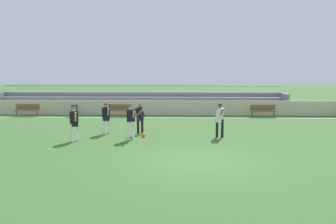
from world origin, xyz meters
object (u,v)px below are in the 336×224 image
bench_near_wall_gap (120,109)px  bench_far_right (263,110)px  bleacher_stand (140,101)px  player_dark_overlapping (106,116)px  player_white_deep_cover (220,117)px  player_dark_challenging (131,119)px  trash_bin (75,110)px  player_dark_dropping_back (140,116)px  bench_far_left (27,109)px  player_dark_pressing_high (74,121)px  soccer_ball (143,135)px

bench_near_wall_gap → bench_far_right: size_ratio=1.00×
bleacher_stand → bench_far_right: bleacher_stand is taller
player_dark_overlapping → player_white_deep_cover: player_white_deep_cover is taller
player_dark_overlapping → player_white_deep_cover: 5.92m
bench_near_wall_gap → player_dark_challenging: (2.04, -8.73, 0.44)m
trash_bin → player_dark_dropping_back: (5.69, -7.22, 0.52)m
bench_near_wall_gap → bench_far_right: 10.40m
player_dark_challenging → player_white_deep_cover: 4.40m
bench_far_right → player_dark_challenging: player_dark_challenging is taller
bench_far_left → player_dark_overlapping: 10.30m
player_dark_overlapping → player_dark_pressing_high: 2.29m
bench_near_wall_gap → player_dark_dropping_back: bearing=-72.1°
trash_bin → player_dark_dropping_back: 9.21m
bench_far_left → player_dark_challenging: 12.50m
soccer_ball → player_dark_dropping_back: bearing=106.7°
bench_near_wall_gap → player_dark_overlapping: bearing=-85.9°
player_dark_challenging → player_dark_pressing_high: size_ratio=1.02×
bench_far_right → soccer_ball: bench_far_right is taller
trash_bin → player_dark_challenging: bearing=-58.4°
bench_far_left → player_dark_overlapping: size_ratio=1.11×
bench_far_left → player_dark_dropping_back: size_ratio=1.11×
bench_far_left → player_dark_pressing_high: 11.15m
bench_near_wall_gap → soccer_ball: size_ratio=8.18×
bench_near_wall_gap → trash_bin: (-3.39, 0.08, -0.10)m
bleacher_stand → bench_far_right: 9.90m
bleacher_stand → bench_near_wall_gap: bearing=-108.0°
bench_near_wall_gap → trash_bin: bearing=178.7°
player_dark_challenging → player_dark_pressing_high: bearing=-170.5°
bleacher_stand → player_white_deep_cover: (5.29, -11.28, 0.13)m
player_white_deep_cover → player_dark_pressing_high: (-6.94, -1.23, -0.05)m
bench_far_right → player_dark_pressing_high: (-10.96, -9.17, 0.42)m
bleacher_stand → bench_near_wall_gap: bleacher_stand is taller
bleacher_stand → soccer_ball: size_ratio=108.24×
player_dark_challenging → player_dark_overlapping: 2.21m
player_dark_overlapping → bench_far_left: bearing=136.0°
soccer_ball → player_white_deep_cover: bearing=1.1°
player_dark_overlapping → player_white_deep_cover: (5.87, -0.80, 0.05)m
bench_far_right → player_white_deep_cover: player_white_deep_cover is taller
bleacher_stand → player_dark_dropping_back: (1.22, -10.48, 0.09)m
trash_bin → player_dark_pressing_high: (2.82, -9.24, 0.52)m
bleacher_stand → trash_bin: size_ratio=26.97×
player_dark_challenging → player_dark_dropping_back: (0.26, 1.59, -0.03)m
bench_far_left → soccer_ball: (9.46, -8.02, -0.44)m
trash_bin → player_dark_dropping_back: bearing=-51.7°
player_dark_dropping_back → player_white_deep_cover: (4.07, -0.80, 0.04)m
player_dark_dropping_back → player_dark_pressing_high: bearing=-144.8°
bench_far_left → bench_far_right: (17.29, 0.00, 0.00)m
bench_far_right → player_dark_challenging: bearing=-133.7°
player_dark_challenging → soccer_ball: bearing=53.6°
bleacher_stand → player_dark_overlapping: bleacher_stand is taller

